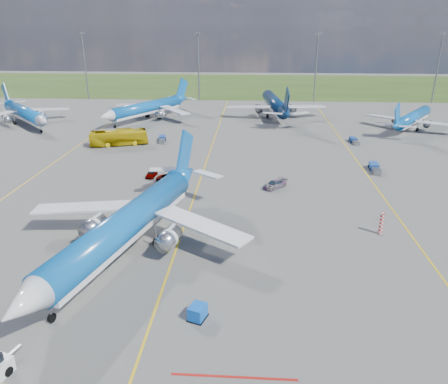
# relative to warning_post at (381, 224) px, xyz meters

# --- Properties ---
(ground) EXTENTS (400.00, 400.00, 0.00)m
(ground) POSITION_rel_warning_post_xyz_m (-26.00, -8.00, -1.50)
(ground) COLOR #545452
(ground) RESTS_ON ground
(grass_strip) EXTENTS (400.00, 80.00, 0.01)m
(grass_strip) POSITION_rel_warning_post_xyz_m (-26.00, 142.00, -1.50)
(grass_strip) COLOR #2D4719
(grass_strip) RESTS_ON ground
(taxiway_lines) EXTENTS (60.25, 160.00, 0.02)m
(taxiway_lines) POSITION_rel_warning_post_xyz_m (-25.83, 19.70, -1.49)
(taxiway_lines) COLOR gold
(taxiway_lines) RESTS_ON ground
(floodlight_masts) EXTENTS (202.20, 0.50, 22.70)m
(floodlight_masts) POSITION_rel_warning_post_xyz_m (-16.00, 102.00, 11.06)
(floodlight_masts) COLOR slate
(floodlight_masts) RESTS_ON ground
(warning_post) EXTENTS (0.50, 0.50, 3.00)m
(warning_post) POSITION_rel_warning_post_xyz_m (0.00, 0.00, 0.00)
(warning_post) COLOR red
(warning_post) RESTS_ON ground
(bg_jet_nw) EXTENTS (44.54, 44.75, 9.39)m
(bg_jet_nw) POSITION_rel_warning_post_xyz_m (-77.92, 59.80, -1.50)
(bg_jet_nw) COLOR #0C59AA
(bg_jet_nw) RESTS_ON ground
(bg_jet_nnw) EXTENTS (42.96, 46.27, 9.73)m
(bg_jet_nnw) POSITION_rel_warning_post_xyz_m (-46.76, 68.38, -1.50)
(bg_jet_nnw) COLOR #0C59AA
(bg_jet_nnw) RESTS_ON ground
(bg_jet_n) EXTENTS (35.01, 43.38, 10.50)m
(bg_jet_n) POSITION_rel_warning_post_xyz_m (-10.59, 76.13, -1.50)
(bg_jet_n) COLOR #071F42
(bg_jet_n) RESTS_ON ground
(bg_jet_ne) EXTENTS (38.07, 40.10, 8.37)m
(bg_jet_ne) POSITION_rel_warning_post_xyz_m (24.33, 62.22, -1.50)
(bg_jet_ne) COLOR #0C59AA
(bg_jet_ne) RESTS_ON ground
(main_airliner) EXTENTS (40.94, 47.94, 10.81)m
(main_airliner) POSITION_rel_warning_post_xyz_m (-31.66, -7.01, -1.50)
(main_airliner) COLOR #0C59AA
(main_airliner) RESTS_ON ground
(uld_container) EXTENTS (1.85, 2.06, 1.37)m
(uld_container) POSITION_rel_warning_post_xyz_m (-21.74, -18.92, -0.82)
(uld_container) COLOR blue
(uld_container) RESTS_ON ground
(apron_bus) EXTENTS (13.18, 7.00, 3.59)m
(apron_bus) POSITION_rel_warning_post_xyz_m (-46.89, 41.02, 0.30)
(apron_bus) COLOR #C6A90B
(apron_bus) RESTS_ON ground
(service_car_a) EXTENTS (1.79, 3.79, 1.25)m
(service_car_a) POSITION_rel_warning_post_xyz_m (-34.84, 20.34, -0.87)
(service_car_a) COLOR #999999
(service_car_a) RESTS_ON ground
(service_car_b) EXTENTS (5.26, 3.33, 1.35)m
(service_car_b) POSITION_rel_warning_post_xyz_m (-30.93, 17.62, -0.82)
(service_car_b) COLOR #999999
(service_car_b) RESTS_ON ground
(service_car_c) EXTENTS (4.61, 4.62, 1.35)m
(service_car_c) POSITION_rel_warning_post_xyz_m (-13.07, 16.14, -0.83)
(service_car_c) COLOR #999999
(service_car_c) RESTS_ON ground
(baggage_tug_w) EXTENTS (1.83, 5.40, 1.19)m
(baggage_tug_w) POSITION_rel_warning_post_xyz_m (5.90, 26.33, -0.94)
(baggage_tug_w) COLOR #19459B
(baggage_tug_w) RESTS_ON ground
(baggage_tug_c) EXTENTS (2.12, 5.15, 1.12)m
(baggage_tug_c) POSITION_rel_warning_post_xyz_m (-37.89, 44.88, -0.97)
(baggage_tug_c) COLOR navy
(baggage_tug_c) RESTS_ON ground
(baggage_tug_e) EXTENTS (1.52, 4.72, 1.05)m
(baggage_tug_e) POSITION_rel_warning_post_xyz_m (6.32, 46.46, -1.01)
(baggage_tug_e) COLOR navy
(baggage_tug_e) RESTS_ON ground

